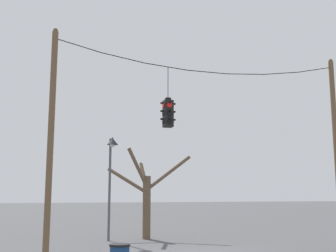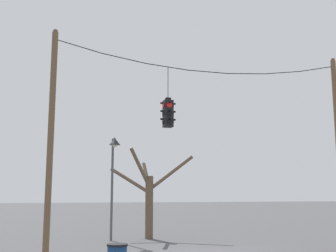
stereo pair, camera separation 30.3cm
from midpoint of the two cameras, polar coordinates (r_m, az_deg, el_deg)
The scene contains 5 objects.
utility_pole_left at distance 14.79m, azimuth -15.07°, elevation -2.05°, with size 0.21×0.21×8.03m.
span_wire at distance 16.62m, azimuth 5.93°, elevation 8.11°, with size 11.55×0.03×0.75m.
traffic_light_near_left_pole at distance 15.61m, azimuth 0.56°, elevation 1.75°, with size 0.58×0.58×2.29m.
street_lamp at distance 20.96m, azimuth -6.95°, elevation -4.53°, with size 0.55×0.95×5.01m.
bare_tree at distance 21.96m, azimuth -2.23°, elevation -9.28°, with size 4.15×2.00×4.59m.
Camera 2 is at (-5.88, -14.68, 2.25)m, focal length 45.00 mm.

